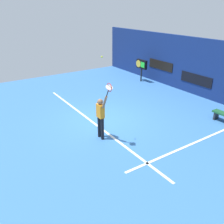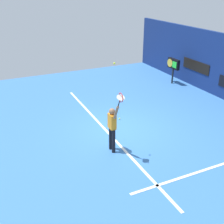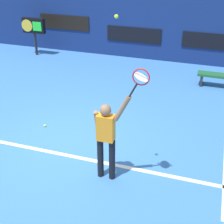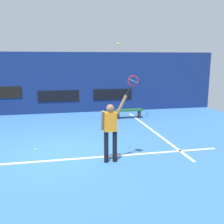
# 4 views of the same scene
# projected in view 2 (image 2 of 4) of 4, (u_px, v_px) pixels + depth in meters

# --- Properties ---
(ground_plane) EXTENTS (18.00, 18.00, 0.00)m
(ground_plane) POSITION_uv_depth(u_px,v_px,m) (119.00, 129.00, 11.85)
(ground_plane) COLOR #3870B2
(sponsor_banner_portside) EXTENTS (2.20, 0.03, 0.60)m
(sponsor_banner_portside) POSITION_uv_depth(u_px,v_px,m) (196.00, 66.00, 16.27)
(sponsor_banner_portside) COLOR black
(court_baseline) EXTENTS (10.00, 0.10, 0.01)m
(court_baseline) POSITION_uv_depth(u_px,v_px,m) (107.00, 132.00, 11.63)
(court_baseline) COLOR white
(court_baseline) RESTS_ON ground_plane
(court_sideline) EXTENTS (0.10, 7.00, 0.01)m
(court_sideline) POSITION_uv_depth(u_px,v_px,m) (221.00, 165.00, 9.52)
(court_sideline) COLOR white
(court_sideline) RESTS_ON ground_plane
(tennis_player) EXTENTS (0.74, 0.31, 1.95)m
(tennis_player) POSITION_uv_depth(u_px,v_px,m) (112.00, 126.00, 9.91)
(tennis_player) COLOR black
(tennis_player) RESTS_ON ground_plane
(tennis_racket) EXTENTS (0.42, 0.27, 0.62)m
(tennis_racket) POSITION_uv_depth(u_px,v_px,m) (121.00, 98.00, 8.85)
(tennis_racket) COLOR black
(tennis_ball) EXTENTS (0.07, 0.07, 0.07)m
(tennis_ball) POSITION_uv_depth(u_px,v_px,m) (114.00, 63.00, 8.77)
(tennis_ball) COLOR #CCE033
(scoreboard_clock) EXTENTS (0.96, 0.20, 1.52)m
(scoreboard_clock) POSITION_uv_depth(u_px,v_px,m) (173.00, 65.00, 16.74)
(scoreboard_clock) COLOR black
(scoreboard_clock) RESTS_ON ground_plane
(spare_ball) EXTENTS (0.07, 0.07, 0.07)m
(spare_ball) POSITION_uv_depth(u_px,v_px,m) (120.00, 119.00, 12.67)
(spare_ball) COLOR #CCE033
(spare_ball) RESTS_ON ground_plane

